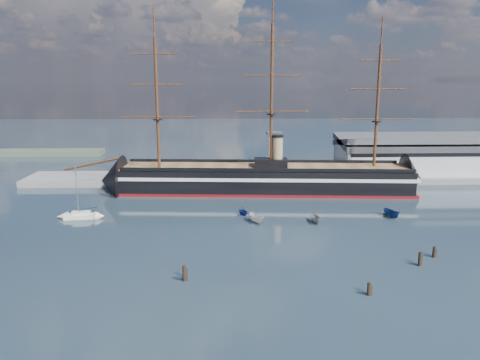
{
  "coord_description": "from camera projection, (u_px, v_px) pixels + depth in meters",
  "views": [
    {
      "loc": [
        -13.68,
        -80.62,
        33.75
      ],
      "look_at": [
        -9.76,
        35.0,
        9.0
      ],
      "focal_mm": 35.0,
      "sensor_mm": 36.0,
      "label": 1
    }
  ],
  "objects": [
    {
      "name": "quay_tower",
      "position": [
        274.0,
        154.0,
        155.7
      ],
      "size": [
        5.0,
        5.0,
        15.0
      ],
      "color": "silver",
      "rests_on": "ground"
    },
    {
      "name": "motorboat_f",
      "position": [
        391.0,
        217.0,
        117.34
      ],
      "size": [
        6.67,
        4.42,
        2.5
      ],
      "primitive_type": "imported",
      "rotation": [
        0.0,
        0.0,
        0.37
      ],
      "color": "navy",
      "rests_on": "ground"
    },
    {
      "name": "piling_near_left",
      "position": [
        184.0,
        281.0,
        80.24
      ],
      "size": [
        0.64,
        0.64,
        3.55
      ],
      "primitive_type": "cylinder",
      "color": "black",
      "rests_on": "ground"
    },
    {
      "name": "warship",
      "position": [
        258.0,
        179.0,
        143.99
      ],
      "size": [
        113.4,
        22.29,
        53.94
      ],
      "rotation": [
        0.0,
        0.0,
        -0.07
      ],
      "color": "black",
      "rests_on": "ground"
    },
    {
      "name": "quay",
      "position": [
        293.0,
        180.0,
        160.91
      ],
      "size": [
        180.0,
        18.0,
        2.0
      ],
      "primitive_type": "cube",
      "color": "slate",
      "rests_on": "ground"
    },
    {
      "name": "piling_near_right",
      "position": [
        419.0,
        266.0,
        86.79
      ],
      "size": [
        0.64,
        0.64,
        3.39
      ],
      "primitive_type": "cylinder",
      "color": "black",
      "rests_on": "ground"
    },
    {
      "name": "motorboat_c",
      "position": [
        316.0,
        223.0,
        112.68
      ],
      "size": [
        5.69,
        2.45,
        2.22
      ],
      "primitive_type": "imported",
      "rotation": [
        0.0,
        0.0,
        0.07
      ],
      "color": "gray",
      "rests_on": "ground"
    },
    {
      "name": "piling_extra",
      "position": [
        434.0,
        257.0,
        91.0
      ],
      "size": [
        0.64,
        0.64,
        2.9
      ],
      "primitive_type": "cylinder",
      "color": "black",
      "rests_on": "ground"
    },
    {
      "name": "motorboat_d",
      "position": [
        243.0,
        215.0,
        119.42
      ],
      "size": [
        6.83,
        5.91,
        2.34
      ],
      "primitive_type": "imported",
      "rotation": [
        0.0,
        0.0,
        0.6
      ],
      "color": "navy",
      "rests_on": "ground"
    },
    {
      "name": "motorboat_a",
      "position": [
        257.0,
        223.0,
        112.75
      ],
      "size": [
        7.33,
        5.17,
        2.76
      ],
      "primitive_type": "imported",
      "rotation": [
        0.0,
        0.0,
        0.43
      ],
      "color": "silver",
      "rests_on": "ground"
    },
    {
      "name": "warehouse",
      "position": [
        428.0,
        155.0,
        164.74
      ],
      "size": [
        63.0,
        21.0,
        11.6
      ],
      "color": "#B7BABC",
      "rests_on": "ground"
    },
    {
      "name": "motorboat_e",
      "position": [
        391.0,
        216.0,
        118.79
      ],
      "size": [
        1.26,
        2.7,
        1.22
      ],
      "primitive_type": "imported",
      "rotation": [
        0.0,
        0.0,
        1.65
      ],
      "color": "beige",
      "rests_on": "ground"
    },
    {
      "name": "sailboat",
      "position": [
        81.0,
        215.0,
        116.28
      ],
      "size": [
        8.52,
        3.36,
        13.27
      ],
      "rotation": [
        0.0,
        0.0,
        0.11
      ],
      "color": "#E7EBCB",
      "rests_on": "ground"
    },
    {
      "name": "piling_near_mid",
      "position": [
        369.0,
        295.0,
        74.91
      ],
      "size": [
        0.64,
        0.64,
        2.89
      ],
      "primitive_type": "cylinder",
      "color": "black",
      "rests_on": "ground"
    },
    {
      "name": "ground",
      "position": [
        276.0,
        209.0,
        125.39
      ],
      "size": [
        600.0,
        600.0,
        0.0
      ],
      "primitive_type": "plane",
      "color": "#1E2B34",
      "rests_on": "ground"
    }
  ]
}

